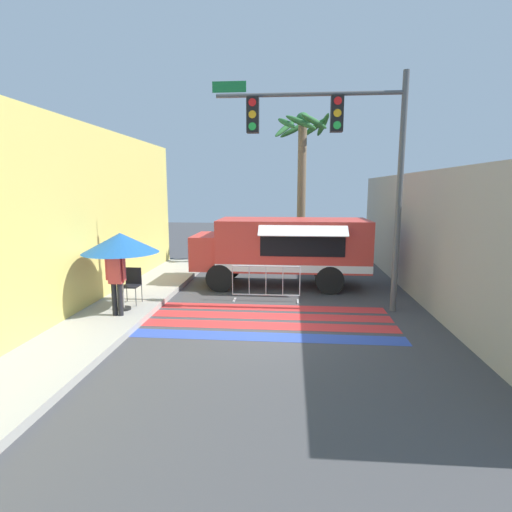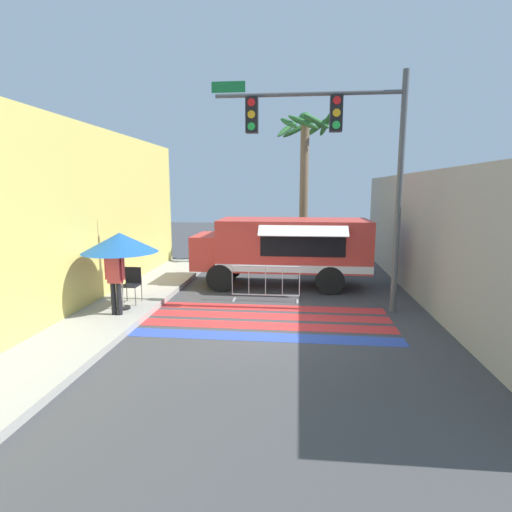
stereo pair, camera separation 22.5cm
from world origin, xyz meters
name	(u,v)px [view 1 (the left image)]	position (x,y,z in m)	size (l,w,h in m)	color
ground_plane	(268,324)	(0.00, 0.00, 0.00)	(60.00, 60.00, 0.00)	#424244
sidewalk_left	(66,315)	(-5.32, 0.00, 0.08)	(4.40, 16.00, 0.17)	#A8A59E
building_left_facade	(66,221)	(-5.10, 0.00, 2.55)	(0.25, 16.00, 5.11)	#E5D166
concrete_wall_right	(418,236)	(4.46, 3.00, 1.93)	(0.20, 16.00, 3.86)	#A39E93
crosswalk_painted	(268,321)	(0.00, 0.23, 0.00)	(6.40, 2.84, 0.01)	#334FB2
food_truck	(279,246)	(0.16, 4.06, 1.41)	(5.94, 2.67, 2.33)	#D13D33
traffic_signal_pole	(339,145)	(1.78, 1.37, 4.49)	(5.06, 0.29, 6.32)	#515456
patio_umbrella	(120,243)	(-3.86, 0.32, 1.96)	(1.96, 1.96, 2.06)	black
folding_chair	(132,282)	(-3.88, 0.98, 0.77)	(0.47, 0.47, 1.00)	#4C4C51
vendor_person	(116,276)	(-3.81, -0.16, 1.19)	(0.53, 0.23, 1.78)	black
barricade_front	(266,284)	(-0.18, 2.03, 0.55)	(2.04, 0.44, 1.10)	#B7BABF
palm_tree	(302,160)	(1.00, 8.27, 4.60)	(2.53, 2.38, 6.57)	#7A664C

